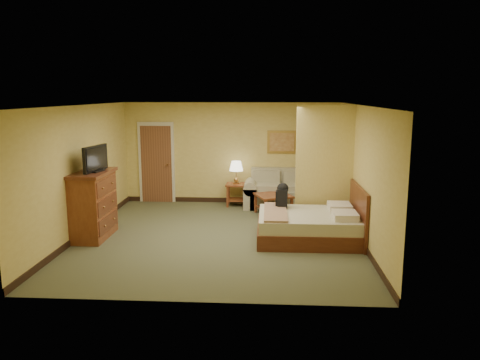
# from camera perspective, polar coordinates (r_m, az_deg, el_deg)

# --- Properties ---
(floor) EXTENTS (6.00, 6.00, 0.00)m
(floor) POSITION_cam_1_polar(r_m,az_deg,el_deg) (9.44, -2.54, -6.89)
(floor) COLOR #515335
(floor) RESTS_ON ground
(ceiling) EXTENTS (6.00, 6.00, 0.00)m
(ceiling) POSITION_cam_1_polar(r_m,az_deg,el_deg) (9.01, -2.67, 9.08)
(ceiling) COLOR white
(ceiling) RESTS_ON back_wall
(back_wall) EXTENTS (5.50, 0.02, 2.60)m
(back_wall) POSITION_cam_1_polar(r_m,az_deg,el_deg) (12.09, -1.10, 3.28)
(back_wall) COLOR #D7BD5B
(back_wall) RESTS_ON floor
(left_wall) EXTENTS (0.02, 6.00, 2.60)m
(left_wall) POSITION_cam_1_polar(r_m,az_deg,el_deg) (9.82, -18.78, 1.02)
(left_wall) COLOR #D7BD5B
(left_wall) RESTS_ON floor
(right_wall) EXTENTS (0.02, 6.00, 2.60)m
(right_wall) POSITION_cam_1_polar(r_m,az_deg,el_deg) (9.26, 14.57, 0.70)
(right_wall) COLOR #D7BD5B
(right_wall) RESTS_ON floor
(partition) EXTENTS (1.20, 0.15, 2.60)m
(partition) POSITION_cam_1_polar(r_m,az_deg,el_deg) (10.07, 10.23, 1.65)
(partition) COLOR #D7BD5B
(partition) RESTS_ON floor
(door) EXTENTS (0.94, 0.16, 2.10)m
(door) POSITION_cam_1_polar(r_m,az_deg,el_deg) (12.40, -10.13, 2.05)
(door) COLOR beige
(door) RESTS_ON floor
(baseboard) EXTENTS (5.50, 0.02, 0.12)m
(baseboard) POSITION_cam_1_polar(r_m,az_deg,el_deg) (12.30, -1.09, -2.46)
(baseboard) COLOR black
(baseboard) RESTS_ON floor
(loveseat) EXTENTS (1.89, 0.88, 0.96)m
(loveseat) POSITION_cam_1_polar(r_m,az_deg,el_deg) (11.81, 5.09, -1.80)
(loveseat) COLOR tan
(loveseat) RESTS_ON floor
(side_table) EXTENTS (0.52, 0.52, 0.57)m
(side_table) POSITION_cam_1_polar(r_m,az_deg,el_deg) (11.89, -0.46, -1.36)
(side_table) COLOR maroon
(side_table) RESTS_ON floor
(table_lamp) EXTENTS (0.35, 0.35, 0.57)m
(table_lamp) POSITION_cam_1_polar(r_m,az_deg,el_deg) (11.78, -0.46, 1.64)
(table_lamp) COLOR #AB7B3F
(table_lamp) RESTS_ON side_table
(coffee_table) EXTENTS (0.98, 0.98, 0.49)m
(coffee_table) POSITION_cam_1_polar(r_m,az_deg,el_deg) (11.03, 4.08, -2.47)
(coffee_table) COLOR maroon
(coffee_table) RESTS_ON floor
(wall_picture) EXTENTS (0.75, 0.04, 0.59)m
(wall_picture) POSITION_cam_1_polar(r_m,az_deg,el_deg) (12.00, 5.14, 4.63)
(wall_picture) COLOR #B78E3F
(wall_picture) RESTS_ON back_wall
(dresser) EXTENTS (0.65, 1.24, 1.33)m
(dresser) POSITION_cam_1_polar(r_m,az_deg,el_deg) (9.66, -17.48, -2.86)
(dresser) COLOR maroon
(dresser) RESTS_ON floor
(tv) EXTENTS (0.26, 0.83, 0.51)m
(tv) POSITION_cam_1_polar(r_m,az_deg,el_deg) (9.46, -17.21, 2.42)
(tv) COLOR black
(tv) RESTS_ON dresser
(bed) EXTENTS (1.97, 1.66, 1.08)m
(bed) POSITION_cam_1_polar(r_m,az_deg,el_deg) (9.25, 8.72, -5.48)
(bed) COLOR #502112
(bed) RESTS_ON floor
(backpack) EXTENTS (0.24, 0.31, 0.51)m
(backpack) POSITION_cam_1_polar(r_m,az_deg,el_deg) (9.56, 5.22, -1.78)
(backpack) COLOR black
(backpack) RESTS_ON bed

